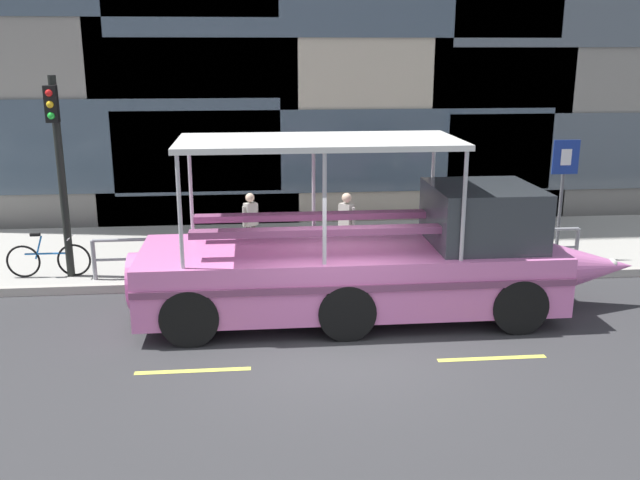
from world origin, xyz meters
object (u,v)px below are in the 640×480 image
parking_sign (563,179)px  duck_tour_boat (379,261)px  leaned_bicycle (49,260)px  pedestrian_mid_left (346,221)px  traffic_light_pole (59,158)px  pedestrian_mid_right (251,219)px  pedestrian_near_bow (467,217)px

parking_sign → duck_tour_boat: bearing=-150.7°
leaned_bicycle → parking_sign: bearing=1.2°
leaned_bicycle → pedestrian_mid_left: 6.43m
parking_sign → traffic_light_pole: bearing=-178.5°
parking_sign → pedestrian_mid_right: 7.11m
leaned_bicycle → pedestrian_near_bow: bearing=4.7°
leaned_bicycle → pedestrian_mid_right: (4.27, 1.06, 0.54)m
traffic_light_pole → pedestrian_mid_right: size_ratio=2.76×
duck_tour_boat → pedestrian_near_bow: (2.62, 3.12, 0.04)m
parking_sign → leaned_bicycle: bearing=-178.8°
pedestrian_mid_right → duck_tour_boat: bearing=-55.2°
duck_tour_boat → pedestrian_mid_left: (-0.25, 2.72, 0.10)m
pedestrian_mid_right → pedestrian_near_bow: bearing=-3.4°
parking_sign → pedestrian_mid_left: parking_sign is taller
duck_tour_boat → pedestrian_near_bow: duck_tour_boat is taller
parking_sign → pedestrian_mid_left: size_ratio=1.70×
parking_sign → pedestrian_mid_right: (-7.00, 0.83, -0.95)m
traffic_light_pole → pedestrian_near_bow: (8.83, 0.82, -1.62)m
pedestrian_mid_left → pedestrian_mid_right: 2.24m
leaned_bicycle → pedestrian_mid_right: bearing=14.0°
leaned_bicycle → pedestrian_mid_left: bearing=3.3°
leaned_bicycle → pedestrian_near_bow: pedestrian_near_bow is taller
traffic_light_pole → duck_tour_boat: bearing=-20.4°
duck_tour_boat → pedestrian_near_bow: 4.08m
parking_sign → duck_tour_boat: size_ratio=0.29×
pedestrian_near_bow → parking_sign: bearing=-14.9°
leaned_bicycle → traffic_light_pole: bearing=-6.1°
traffic_light_pole → pedestrian_near_bow: size_ratio=2.77×
leaned_bicycle → pedestrian_mid_right: size_ratio=1.15×
traffic_light_pole → parking_sign: traffic_light_pole is taller
parking_sign → pedestrian_mid_left: 4.95m
traffic_light_pole → leaned_bicycle: traffic_light_pole is taller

